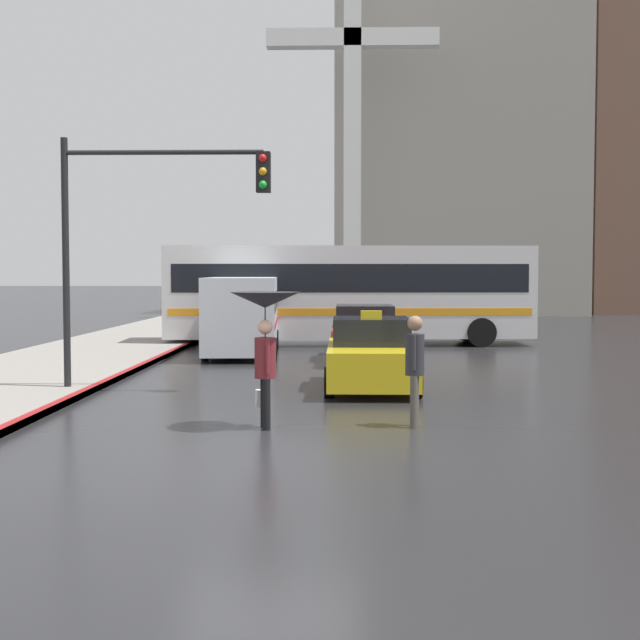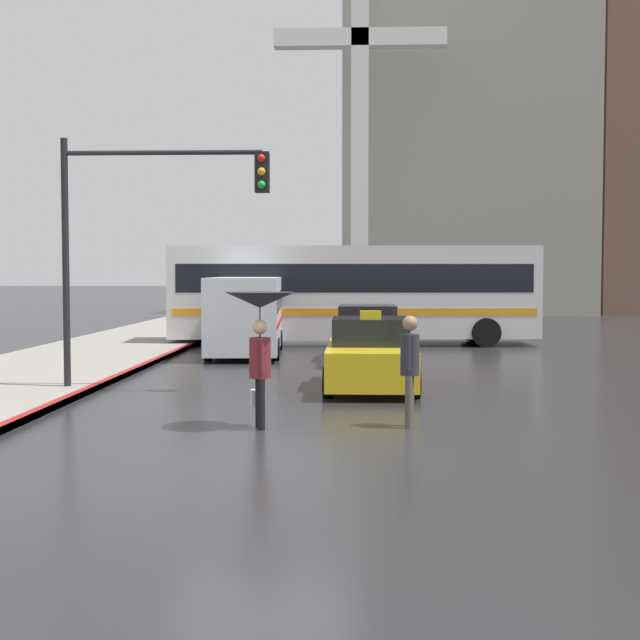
{
  "view_description": "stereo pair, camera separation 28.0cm",
  "coord_description": "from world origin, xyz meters",
  "px_view_note": "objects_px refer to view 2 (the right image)",
  "views": [
    {
      "loc": [
        1.0,
        -12.03,
        2.45
      ],
      "look_at": [
        0.47,
        7.57,
        1.4
      ],
      "focal_mm": 50.0,
      "sensor_mm": 36.0,
      "label": 1
    },
    {
      "loc": [
        1.28,
        -12.02,
        2.45
      ],
      "look_at": [
        0.47,
        7.57,
        1.4
      ],
      "focal_mm": 50.0,
      "sensor_mm": 36.0,
      "label": 2
    }
  ],
  "objects_px": {
    "sedan_red": "(367,335)",
    "traffic_light": "(151,213)",
    "taxi": "(370,357)",
    "pedestrian_man": "(410,361)",
    "monument_cross": "(360,99)",
    "ambulance_van": "(246,312)",
    "city_bus": "(353,290)",
    "pedestrian_with_umbrella": "(260,319)"
  },
  "relations": [
    {
      "from": "taxi",
      "to": "city_bus",
      "type": "bearing_deg",
      "value": -87.95
    },
    {
      "from": "taxi",
      "to": "pedestrian_man",
      "type": "bearing_deg",
      "value": 96.78
    },
    {
      "from": "sedan_red",
      "to": "traffic_light",
      "type": "height_order",
      "value": "traffic_light"
    },
    {
      "from": "sedan_red",
      "to": "taxi",
      "type": "bearing_deg",
      "value": 89.93
    },
    {
      "from": "city_bus",
      "to": "pedestrian_with_umbrella",
      "type": "relative_size",
      "value": 5.79
    },
    {
      "from": "pedestrian_man",
      "to": "monument_cross",
      "type": "xyz_separation_m",
      "value": [
        -0.7,
        32.55,
        10.37
      ]
    },
    {
      "from": "taxi",
      "to": "city_bus",
      "type": "distance_m",
      "value": 11.64
    },
    {
      "from": "ambulance_van",
      "to": "taxi",
      "type": "bearing_deg",
      "value": 111.48
    },
    {
      "from": "ambulance_van",
      "to": "sedan_red",
      "type": "bearing_deg",
      "value": 151.88
    },
    {
      "from": "pedestrian_man",
      "to": "traffic_light",
      "type": "xyz_separation_m",
      "value": [
        -4.97,
        3.77,
        2.58
      ]
    },
    {
      "from": "sedan_red",
      "to": "traffic_light",
      "type": "distance_m",
      "value": 8.71
    },
    {
      "from": "pedestrian_man",
      "to": "pedestrian_with_umbrella",
      "type": "bearing_deg",
      "value": -74.19
    },
    {
      "from": "sedan_red",
      "to": "city_bus",
      "type": "xyz_separation_m",
      "value": [
        -0.42,
        5.52,
        1.15
      ]
    },
    {
      "from": "pedestrian_man",
      "to": "traffic_light",
      "type": "height_order",
      "value": "traffic_light"
    },
    {
      "from": "sedan_red",
      "to": "monument_cross",
      "type": "bearing_deg",
      "value": -89.59
    },
    {
      "from": "sedan_red",
      "to": "traffic_light",
      "type": "relative_size",
      "value": 0.91
    },
    {
      "from": "traffic_light",
      "to": "city_bus",
      "type": "bearing_deg",
      "value": 72.13
    },
    {
      "from": "pedestrian_with_umbrella",
      "to": "pedestrian_man",
      "type": "height_order",
      "value": "pedestrian_with_umbrella"
    },
    {
      "from": "city_bus",
      "to": "pedestrian_man",
      "type": "bearing_deg",
      "value": -0.05
    },
    {
      "from": "pedestrian_with_umbrella",
      "to": "pedestrian_man",
      "type": "distance_m",
      "value": 2.46
    },
    {
      "from": "taxi",
      "to": "monument_cross",
      "type": "xyz_separation_m",
      "value": [
        -0.15,
        27.95,
        10.74
      ]
    },
    {
      "from": "city_bus",
      "to": "ambulance_van",
      "type": "bearing_deg",
      "value": -42.83
    },
    {
      "from": "city_bus",
      "to": "pedestrian_man",
      "type": "xyz_separation_m",
      "value": [
        0.96,
        -16.19,
        -0.8
      ]
    },
    {
      "from": "pedestrian_man",
      "to": "monument_cross",
      "type": "bearing_deg",
      "value": -168.68
    },
    {
      "from": "city_bus",
      "to": "monument_cross",
      "type": "relative_size",
      "value": 0.62
    },
    {
      "from": "pedestrian_man",
      "to": "traffic_light",
      "type": "bearing_deg",
      "value": -117.09
    },
    {
      "from": "pedestrian_with_umbrella",
      "to": "monument_cross",
      "type": "height_order",
      "value": "monument_cross"
    },
    {
      "from": "sedan_red",
      "to": "pedestrian_man",
      "type": "relative_size",
      "value": 2.65
    },
    {
      "from": "taxi",
      "to": "ambulance_van",
      "type": "height_order",
      "value": "ambulance_van"
    },
    {
      "from": "pedestrian_with_umbrella",
      "to": "pedestrian_man",
      "type": "bearing_deg",
      "value": -99.14
    },
    {
      "from": "taxi",
      "to": "monument_cross",
      "type": "height_order",
      "value": "monument_cross"
    },
    {
      "from": "ambulance_van",
      "to": "traffic_light",
      "type": "bearing_deg",
      "value": 80.97
    },
    {
      "from": "taxi",
      "to": "ambulance_van",
      "type": "xyz_separation_m",
      "value": [
        -3.59,
        7.71,
        0.6
      ]
    },
    {
      "from": "pedestrian_with_umbrella",
      "to": "sedan_red",
      "type": "bearing_deg",
      "value": -24.27
    },
    {
      "from": "pedestrian_with_umbrella",
      "to": "ambulance_van",
      "type": "bearing_deg",
      "value": -6.74
    },
    {
      "from": "pedestrian_with_umbrella",
      "to": "city_bus",
      "type": "bearing_deg",
      "value": -19.69
    },
    {
      "from": "pedestrian_man",
      "to": "city_bus",
      "type": "bearing_deg",
      "value": -166.51
    },
    {
      "from": "taxi",
      "to": "pedestrian_man",
      "type": "height_order",
      "value": "pedestrian_man"
    },
    {
      "from": "taxi",
      "to": "traffic_light",
      "type": "height_order",
      "value": "traffic_light"
    },
    {
      "from": "sedan_red",
      "to": "pedestrian_with_umbrella",
      "type": "bearing_deg",
      "value": 80.59
    },
    {
      "from": "taxi",
      "to": "ambulance_van",
      "type": "bearing_deg",
      "value": -65.01
    },
    {
      "from": "city_bus",
      "to": "pedestrian_man",
      "type": "height_order",
      "value": "city_bus"
    }
  ]
}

